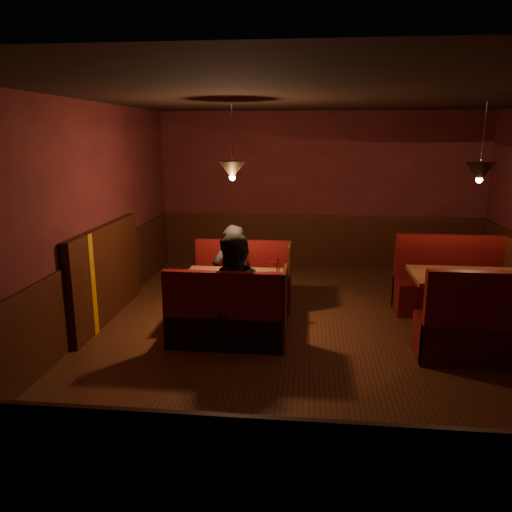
# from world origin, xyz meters

# --- Properties ---
(room) EXTENTS (6.02, 7.02, 2.92)m
(room) POSITION_xyz_m (-0.28, 0.04, 1.05)
(room) COLOR #452314
(room) RESTS_ON ground
(main_table) EXTENTS (1.29, 0.78, 0.90)m
(main_table) POSITION_xyz_m (-1.16, 0.36, 0.53)
(main_table) COLOR brown
(main_table) RESTS_ON ground
(main_bench_far) EXTENTS (1.42, 0.51, 0.97)m
(main_bench_far) POSITION_xyz_m (-1.14, 1.09, 0.31)
(main_bench_far) COLOR #500D0D
(main_bench_far) RESTS_ON ground
(main_bench_near) EXTENTS (1.42, 0.51, 0.97)m
(main_bench_near) POSITION_xyz_m (-1.14, -0.37, 0.31)
(main_bench_near) COLOR #500D0D
(main_bench_near) RESTS_ON ground
(second_table) EXTENTS (1.38, 0.88, 0.78)m
(second_table) POSITION_xyz_m (1.80, 0.34, 0.58)
(second_table) COLOR brown
(second_table) RESTS_ON ground
(second_bench_far) EXTENTS (1.53, 0.57, 1.09)m
(second_bench_far) POSITION_xyz_m (1.83, 1.17, 0.35)
(second_bench_far) COLOR #500D0D
(second_bench_far) RESTS_ON ground
(second_bench_near) EXTENTS (1.53, 0.57, 1.09)m
(second_bench_near) POSITION_xyz_m (1.83, -0.49, 0.35)
(second_bench_near) COLOR #500D0D
(second_bench_near) RESTS_ON ground
(diner_a) EXTENTS (0.69, 0.59, 1.60)m
(diner_a) POSITION_xyz_m (-1.27, 0.94, 0.80)
(diner_a) COLOR black
(diner_a) RESTS_ON ground
(diner_b) EXTENTS (0.87, 0.70, 1.71)m
(diner_b) POSITION_xyz_m (-1.02, -0.29, 0.85)
(diner_b) COLOR black
(diner_b) RESTS_ON ground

